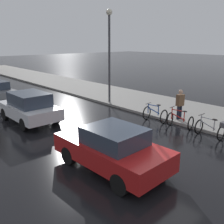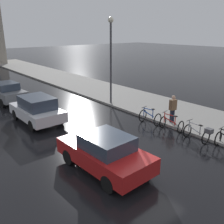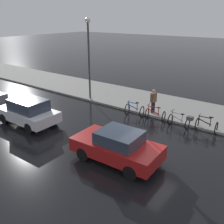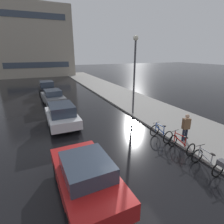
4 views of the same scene
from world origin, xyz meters
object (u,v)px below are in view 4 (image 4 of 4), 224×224
(bicycle_second, at_px, (210,162))
(bicycle_farthest, at_px, (161,133))
(bicycle_third, at_px, (181,144))
(car_black, at_px, (47,88))
(car_red, at_px, (86,176))
(pedestrian, at_px, (186,127))
(car_white, at_px, (62,115))
(streetlamp, at_px, (135,66))
(car_grey, at_px, (53,97))

(bicycle_second, xyz_separation_m, bicycle_farthest, (-0.03, 3.22, -0.06))
(bicycle_farthest, bearing_deg, bicycle_third, -83.82)
(car_black, bearing_deg, bicycle_third, -72.79)
(bicycle_second, bearing_deg, car_red, 169.78)
(bicycle_farthest, height_order, pedestrian, pedestrian)
(car_white, height_order, pedestrian, pedestrian)
(streetlamp, bearing_deg, bicycle_second, -95.34)
(car_grey, height_order, pedestrian, pedestrian)
(bicycle_farthest, relative_size, car_red, 0.29)
(bicycle_second, bearing_deg, car_grey, 110.52)
(bicycle_farthest, distance_m, streetlamp, 5.77)
(car_grey, distance_m, pedestrian, 12.46)
(bicycle_second, distance_m, pedestrian, 2.58)
(car_red, bearing_deg, car_grey, 89.10)
(bicycle_farthest, height_order, car_black, car_black)
(bicycle_third, xyz_separation_m, bicycle_farthest, (-0.16, 1.44, 0.03))
(bicycle_farthest, bearing_deg, bicycle_second, -89.49)
(bicycle_third, bearing_deg, car_white, 130.99)
(bicycle_farthest, distance_m, car_grey, 11.26)
(streetlamp, bearing_deg, bicycle_third, -95.70)
(bicycle_third, height_order, streetlamp, streetlamp)
(car_white, distance_m, pedestrian, 7.96)
(car_white, relative_size, streetlamp, 0.65)
(car_grey, bearing_deg, streetlamp, -44.27)
(bicycle_second, distance_m, car_black, 19.42)
(car_white, bearing_deg, bicycle_second, -56.91)
(car_grey, bearing_deg, car_white, -90.12)
(bicycle_third, xyz_separation_m, car_red, (-5.31, -0.84, 0.37))
(bicycle_third, relative_size, car_black, 0.30)
(bicycle_farthest, height_order, car_red, car_red)
(car_red, distance_m, pedestrian, 6.28)
(streetlamp, bearing_deg, car_white, -179.18)
(pedestrian, bearing_deg, car_grey, 118.34)
(car_red, height_order, pedestrian, pedestrian)
(bicycle_second, height_order, pedestrian, pedestrian)
(car_white, height_order, streetlamp, streetlamp)
(bicycle_farthest, bearing_deg, car_black, 108.18)
(bicycle_second, xyz_separation_m, bicycle_third, (0.13, 1.77, -0.09))
(car_red, bearing_deg, pedestrian, 13.13)
(car_red, bearing_deg, bicycle_farthest, 23.88)
(car_grey, xyz_separation_m, pedestrian, (5.91, -10.96, 0.21))
(car_white, bearing_deg, car_grey, 89.88)
(bicycle_second, bearing_deg, bicycle_farthest, 90.51)
(car_black, bearing_deg, pedestrian, -69.72)
(car_black, bearing_deg, bicycle_second, -74.70)
(car_grey, bearing_deg, bicycle_third, -66.11)
(bicycle_third, xyz_separation_m, streetlamp, (0.60, 5.98, 3.51))
(car_white, bearing_deg, car_red, -91.55)
(car_grey, xyz_separation_m, streetlamp, (5.71, -5.57, 3.13))
(bicycle_second, relative_size, bicycle_third, 1.14)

